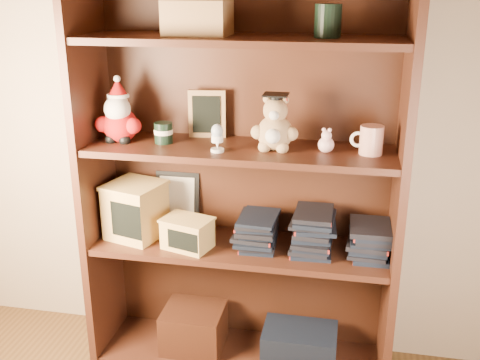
# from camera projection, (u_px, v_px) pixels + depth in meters

# --- Properties ---
(room_envelope) EXTENTS (3.04, 3.04, 2.51)m
(room_envelope) POSITION_uv_depth(u_px,v_px,m) (25.00, 74.00, 0.72)
(room_envelope) COLOR #52381C
(room_envelope) RESTS_ON ground
(bookcase) EXTENTS (1.20, 0.35, 1.60)m
(bookcase) POSITION_uv_depth(u_px,v_px,m) (242.00, 186.00, 2.18)
(bookcase) COLOR #3D1D11
(bookcase) RESTS_ON ground
(shelf_lower) EXTENTS (1.14, 0.33, 0.02)m
(shelf_lower) POSITION_uv_depth(u_px,v_px,m) (240.00, 247.00, 2.22)
(shelf_lower) COLOR #3D1D11
(shelf_lower) RESTS_ON ground
(shelf_upper) EXTENTS (1.14, 0.33, 0.02)m
(shelf_upper) POSITION_uv_depth(u_px,v_px,m) (240.00, 150.00, 2.08)
(shelf_upper) COLOR #3D1D11
(shelf_upper) RESTS_ON ground
(santa_plush) EXTENTS (0.18, 0.13, 0.26)m
(santa_plush) POSITION_uv_depth(u_px,v_px,m) (119.00, 117.00, 2.13)
(santa_plush) COLOR #A50F0F
(santa_plush) RESTS_ON shelf_upper
(teachers_tin) EXTENTS (0.07, 0.07, 0.08)m
(teachers_tin) POSITION_uv_depth(u_px,v_px,m) (164.00, 133.00, 2.12)
(teachers_tin) COLOR black
(teachers_tin) RESTS_ON shelf_upper
(chalkboard_plaque) EXTENTS (0.15, 0.09, 0.19)m
(chalkboard_plaque) POSITION_uv_depth(u_px,v_px,m) (207.00, 115.00, 2.19)
(chalkboard_plaque) COLOR #9E7547
(chalkboard_plaque) RESTS_ON shelf_upper
(egg_cup) EXTENTS (0.05, 0.05, 0.10)m
(egg_cup) POSITION_uv_depth(u_px,v_px,m) (217.00, 137.00, 2.01)
(egg_cup) COLOR white
(egg_cup) RESTS_ON shelf_upper
(grad_teddy_bear) EXTENTS (0.17, 0.15, 0.21)m
(grad_teddy_bear) POSITION_uv_depth(u_px,v_px,m) (275.00, 128.00, 2.02)
(grad_teddy_bear) COLOR tan
(grad_teddy_bear) RESTS_ON shelf_upper
(pink_figurine) EXTENTS (0.06, 0.06, 0.09)m
(pink_figurine) POSITION_uv_depth(u_px,v_px,m) (326.00, 142.00, 2.01)
(pink_figurine) COLOR beige
(pink_figurine) RESTS_ON shelf_upper
(teacher_mug) EXTENTS (0.12, 0.08, 0.10)m
(teacher_mug) POSITION_uv_depth(u_px,v_px,m) (371.00, 140.00, 1.98)
(teacher_mug) COLOR silver
(teacher_mug) RESTS_ON shelf_upper
(certificate_frame) EXTENTS (0.19, 0.05, 0.23)m
(certificate_frame) POSITION_uv_depth(u_px,v_px,m) (177.00, 199.00, 2.36)
(certificate_frame) COLOR black
(certificate_frame) RESTS_ON shelf_lower
(treats_box) EXTENTS (0.25, 0.25, 0.22)m
(treats_box) POSITION_uv_depth(u_px,v_px,m) (136.00, 210.00, 2.25)
(treats_box) COLOR #D8AB58
(treats_box) RESTS_ON shelf_lower
(pencils_box) EXTENTS (0.21, 0.18, 0.12)m
(pencils_box) POSITION_uv_depth(u_px,v_px,m) (187.00, 233.00, 2.17)
(pencils_box) COLOR #D8AB58
(pencils_box) RESTS_ON shelf_lower
(book_stack_left) EXTENTS (0.14, 0.20, 0.14)m
(book_stack_left) POSITION_uv_depth(u_px,v_px,m) (258.00, 229.00, 2.18)
(book_stack_left) COLOR black
(book_stack_left) RESTS_ON shelf_lower
(book_stack_mid) EXTENTS (0.14, 0.20, 0.16)m
(book_stack_mid) POSITION_uv_depth(u_px,v_px,m) (313.00, 232.00, 2.14)
(book_stack_mid) COLOR black
(book_stack_mid) RESTS_ON shelf_lower
(book_stack_right) EXTENTS (0.14, 0.20, 0.13)m
(book_stack_right) POSITION_uv_depth(u_px,v_px,m) (371.00, 240.00, 2.10)
(book_stack_right) COLOR black
(book_stack_right) RESTS_ON shelf_lower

